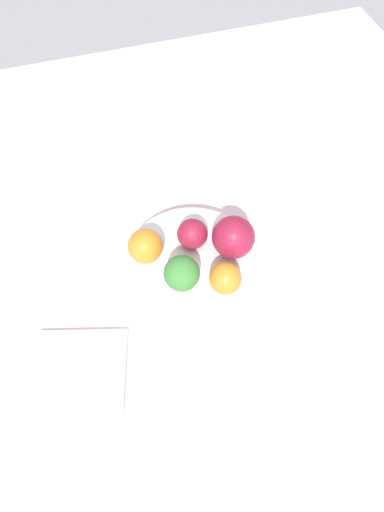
% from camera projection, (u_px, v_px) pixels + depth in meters
% --- Properties ---
extents(ground_plane, '(6.00, 6.00, 0.00)m').
position_uv_depth(ground_plane, '(192.00, 282.00, 0.76)').
color(ground_plane, gray).
extents(table_surface, '(1.20, 1.20, 0.02)m').
position_uv_depth(table_surface, '(192.00, 278.00, 0.75)').
color(table_surface, silver).
rests_on(table_surface, ground_plane).
extents(bowl, '(0.20, 0.20, 0.04)m').
position_uv_depth(bowl, '(192.00, 267.00, 0.73)').
color(bowl, white).
rests_on(bowl, table_surface).
extents(broccoli, '(0.05, 0.05, 0.06)m').
position_uv_depth(broccoli, '(182.00, 274.00, 0.66)').
color(broccoli, '#99C17A').
rests_on(broccoli, bowl).
extents(apple_red, '(0.04, 0.04, 0.04)m').
position_uv_depth(apple_red, '(192.00, 234.00, 0.71)').
color(apple_red, maroon).
rests_on(apple_red, bowl).
extents(apple_green, '(0.06, 0.06, 0.06)m').
position_uv_depth(apple_green, '(234.00, 239.00, 0.69)').
color(apple_green, maroon).
rests_on(apple_green, bowl).
extents(orange_front, '(0.04, 0.04, 0.04)m').
position_uv_depth(orange_front, '(225.00, 278.00, 0.67)').
color(orange_front, orange).
rests_on(orange_front, bowl).
extents(orange_back, '(0.05, 0.05, 0.05)m').
position_uv_depth(orange_back, '(145.00, 246.00, 0.69)').
color(orange_back, orange).
rests_on(orange_back, bowl).
extents(napkin, '(0.14, 0.15, 0.01)m').
position_uv_depth(napkin, '(80.00, 370.00, 0.65)').
color(napkin, beige).
rests_on(napkin, table_surface).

